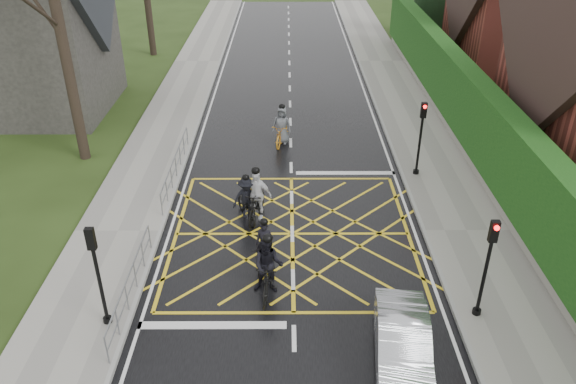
{
  "coord_description": "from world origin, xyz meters",
  "views": [
    {
      "loc": [
        -0.2,
        -16.1,
        10.86
      ],
      "look_at": [
        -0.15,
        0.65,
        1.3
      ],
      "focal_mm": 35.0,
      "sensor_mm": 36.0,
      "label": 1
    }
  ],
  "objects_px": {
    "cyclist_back": "(268,271)",
    "cyclist_front": "(256,200)",
    "cyclist_lead": "(282,130)",
    "cyclist_mid": "(247,203)",
    "cyclist_rear": "(265,251)",
    "car": "(403,345)"
  },
  "relations": [
    {
      "from": "cyclist_back",
      "to": "cyclist_front",
      "type": "height_order",
      "value": "cyclist_front"
    },
    {
      "from": "cyclist_front",
      "to": "cyclist_lead",
      "type": "height_order",
      "value": "cyclist_front"
    },
    {
      "from": "cyclist_back",
      "to": "cyclist_lead",
      "type": "xyz_separation_m",
      "value": [
        0.33,
        10.53,
        -0.1
      ]
    },
    {
      "from": "cyclist_mid",
      "to": "cyclist_rear",
      "type": "bearing_deg",
      "value": -97.91
    },
    {
      "from": "cyclist_back",
      "to": "car",
      "type": "height_order",
      "value": "cyclist_back"
    },
    {
      "from": "cyclist_front",
      "to": "cyclist_lead",
      "type": "distance_m",
      "value": 6.51
    },
    {
      "from": "cyclist_lead",
      "to": "car",
      "type": "xyz_separation_m",
      "value": [
        3.1,
        -13.32,
        -0.04
      ]
    },
    {
      "from": "cyclist_rear",
      "to": "cyclist_mid",
      "type": "bearing_deg",
      "value": 113.42
    },
    {
      "from": "cyclist_rear",
      "to": "cyclist_mid",
      "type": "distance_m",
      "value": 2.95
    },
    {
      "from": "cyclist_rear",
      "to": "cyclist_front",
      "type": "distance_m",
      "value": 2.85
    },
    {
      "from": "cyclist_mid",
      "to": "car",
      "type": "distance_m",
      "value": 8.14
    },
    {
      "from": "cyclist_back",
      "to": "cyclist_front",
      "type": "bearing_deg",
      "value": 103.95
    },
    {
      "from": "cyclist_mid",
      "to": "car",
      "type": "bearing_deg",
      "value": -80.38
    },
    {
      "from": "cyclist_back",
      "to": "car",
      "type": "xyz_separation_m",
      "value": [
        3.43,
        -2.79,
        -0.15
      ]
    },
    {
      "from": "cyclist_rear",
      "to": "cyclist_front",
      "type": "bearing_deg",
      "value": 106.62
    },
    {
      "from": "cyclist_back",
      "to": "car",
      "type": "relative_size",
      "value": 0.55
    },
    {
      "from": "cyclist_rear",
      "to": "car",
      "type": "distance_m",
      "value": 5.41
    },
    {
      "from": "cyclist_mid",
      "to": "cyclist_lead",
      "type": "bearing_deg",
      "value": 56.82
    },
    {
      "from": "cyclist_back",
      "to": "cyclist_front",
      "type": "distance_m",
      "value": 4.11
    },
    {
      "from": "cyclist_mid",
      "to": "cyclist_front",
      "type": "bearing_deg",
      "value": -27.84
    },
    {
      "from": "cyclist_back",
      "to": "car",
      "type": "bearing_deg",
      "value": -32.58
    },
    {
      "from": "cyclist_back",
      "to": "cyclist_front",
      "type": "relative_size",
      "value": 0.97
    }
  ]
}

